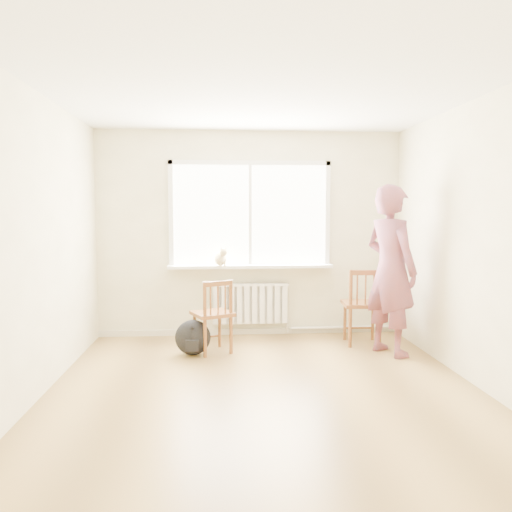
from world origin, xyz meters
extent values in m
plane|color=#A88145|center=(0.00, 0.00, 0.00)|extent=(4.50, 4.50, 0.00)
plane|color=white|center=(0.00, 0.00, 2.70)|extent=(4.50, 4.50, 0.00)
cube|color=#F2E9C1|center=(0.00, 2.25, 1.35)|extent=(4.00, 0.01, 2.70)
cube|color=white|center=(0.00, 2.23, 1.60)|extent=(2.00, 0.02, 1.30)
cube|color=white|center=(0.00, 2.21, 2.28)|extent=(2.12, 0.05, 0.06)
cube|color=white|center=(-1.03, 2.21, 1.60)|extent=(0.06, 0.05, 1.42)
cube|color=white|center=(1.03, 2.21, 1.60)|extent=(0.06, 0.05, 1.42)
cube|color=white|center=(0.00, 2.21, 1.60)|extent=(0.04, 0.05, 1.30)
cube|color=white|center=(0.00, 2.14, 0.93)|extent=(2.15, 0.22, 0.04)
cube|color=white|center=(0.00, 2.20, 0.43)|extent=(1.00, 0.02, 0.55)
cube|color=white|center=(0.00, 2.15, 0.43)|extent=(1.00, 0.10, 0.51)
cube|color=white|center=(0.00, 2.15, 0.69)|extent=(1.00, 0.12, 0.03)
cylinder|color=silver|center=(1.25, 2.19, 0.08)|extent=(1.40, 0.04, 0.04)
cube|color=beige|center=(0.00, 2.23, 0.04)|extent=(4.00, 0.03, 0.08)
cube|color=brown|center=(-0.49, 1.41, 0.46)|extent=(0.55, 0.54, 0.04)
cylinder|color=brown|center=(-0.41, 1.63, 0.23)|extent=(0.04, 0.04, 0.46)
cylinder|color=brown|center=(-0.71, 1.50, 0.23)|extent=(0.04, 0.04, 0.46)
cylinder|color=brown|center=(-0.28, 1.33, 0.23)|extent=(0.04, 0.04, 0.46)
cylinder|color=brown|center=(-0.58, 1.20, 0.23)|extent=(0.04, 0.04, 0.46)
cylinder|color=brown|center=(-0.28, 1.33, 0.43)|extent=(0.04, 0.04, 0.86)
cylinder|color=brown|center=(-0.58, 1.20, 0.43)|extent=(0.04, 0.04, 0.86)
cube|color=brown|center=(-0.43, 1.27, 0.83)|extent=(0.33, 0.17, 0.06)
cylinder|color=brown|center=(-0.34, 1.30, 0.65)|extent=(0.02, 0.02, 0.34)
cylinder|color=brown|center=(-0.43, 1.27, 0.65)|extent=(0.02, 0.02, 0.34)
cylinder|color=brown|center=(-0.51, 1.23, 0.65)|extent=(0.02, 0.02, 0.34)
cube|color=brown|center=(1.36, 1.66, 0.50)|extent=(0.50, 0.48, 0.04)
cylinder|color=brown|center=(1.55, 1.82, 0.25)|extent=(0.04, 0.04, 0.50)
cylinder|color=brown|center=(1.20, 1.85, 0.25)|extent=(0.04, 0.04, 0.50)
cylinder|color=brown|center=(1.52, 1.47, 0.25)|extent=(0.04, 0.04, 0.50)
cylinder|color=brown|center=(1.17, 1.49, 0.25)|extent=(0.04, 0.04, 0.50)
cylinder|color=brown|center=(1.52, 1.47, 0.47)|extent=(0.04, 0.04, 0.95)
cylinder|color=brown|center=(1.17, 1.49, 0.47)|extent=(0.04, 0.04, 0.95)
cube|color=brown|center=(1.35, 1.48, 0.91)|extent=(0.39, 0.07, 0.06)
cylinder|color=brown|center=(1.45, 1.47, 0.71)|extent=(0.02, 0.02, 0.38)
cylinder|color=brown|center=(1.35, 1.48, 0.71)|extent=(0.02, 0.02, 0.38)
cylinder|color=brown|center=(1.25, 1.49, 0.71)|extent=(0.02, 0.02, 0.38)
imported|color=#AD396A|center=(1.55, 1.19, 0.98)|extent=(0.74, 0.85, 1.95)
ellipsoid|color=beige|center=(-0.39, 2.07, 1.04)|extent=(0.23, 0.28, 0.18)
sphere|color=beige|center=(-0.35, 1.96, 1.13)|extent=(0.10, 0.10, 0.10)
cone|color=beige|center=(-0.38, 1.95, 1.18)|extent=(0.03, 0.03, 0.04)
cone|color=beige|center=(-0.33, 1.97, 1.18)|extent=(0.03, 0.03, 0.04)
cylinder|color=beige|center=(-0.43, 2.19, 0.99)|extent=(0.07, 0.16, 0.02)
cylinder|color=beige|center=(-0.39, 1.98, 1.00)|extent=(0.02, 0.02, 0.09)
cylinder|color=beige|center=(-0.34, 1.99, 1.00)|extent=(0.02, 0.02, 0.09)
ellipsoid|color=black|center=(-0.72, 1.31, 0.20)|extent=(0.48, 0.42, 0.41)
camera|label=1|loc=(-0.41, -4.35, 1.63)|focal=35.00mm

